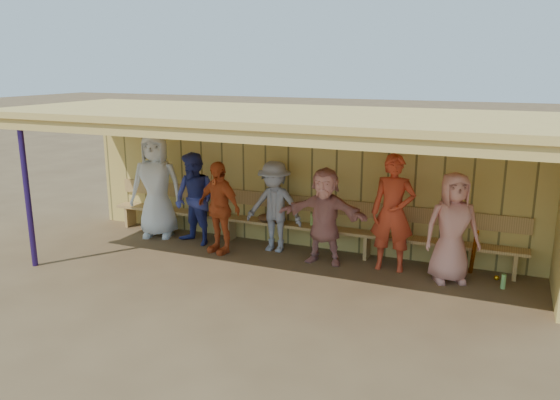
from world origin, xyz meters
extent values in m
plane|color=brown|center=(0.00, 0.00, 0.00)|extent=(90.00, 90.00, 0.00)
imported|color=white|center=(-2.68, 0.73, 0.99)|extent=(1.11, 0.89, 1.97)
imported|color=navy|center=(-1.77, 0.59, 0.84)|extent=(0.96, 0.84, 1.68)
imported|color=#D55322|center=(-1.16, 0.38, 0.80)|extent=(1.01, 0.64, 1.60)
imported|color=gray|center=(-0.30, 0.81, 0.80)|extent=(1.04, 0.61, 1.59)
imported|color=tan|center=(0.69, 0.58, 0.80)|extent=(1.49, 0.52, 1.59)
imported|color=red|center=(1.77, 0.70, 0.93)|extent=(0.71, 0.50, 1.86)
imported|color=#DD8C7C|center=(2.68, 0.57, 0.84)|extent=(0.96, 0.82, 1.67)
cube|color=#D4B65A|center=(0.00, 1.35, 1.20)|extent=(8.60, 0.20, 2.40)
cube|color=#DAB359|center=(0.00, 0.00, 2.45)|extent=(8.80, 3.20, 0.10)
cube|color=#DAB359|center=(0.00, -1.50, 2.32)|extent=(8.80, 0.10, 0.18)
cube|color=#DAB359|center=(-3.80, 0.00, 2.31)|extent=(0.08, 3.00, 0.16)
cube|color=#DAB359|center=(-2.85, 0.00, 2.31)|extent=(0.08, 3.00, 0.16)
cube|color=#DAB359|center=(-1.90, 0.00, 2.31)|extent=(0.08, 3.00, 0.16)
cube|color=#DAB359|center=(-0.95, 0.00, 2.31)|extent=(0.08, 3.00, 0.16)
cube|color=#DAB359|center=(0.00, 0.00, 2.31)|extent=(0.08, 3.00, 0.16)
cube|color=#DAB359|center=(0.95, 0.00, 2.31)|extent=(0.08, 3.00, 0.16)
cube|color=#DAB359|center=(1.90, 0.00, 2.31)|extent=(0.08, 3.00, 0.16)
cube|color=#DAB359|center=(2.85, 0.00, 2.31)|extent=(0.08, 3.00, 0.16)
cube|color=#DAB359|center=(3.80, 0.00, 2.31)|extent=(0.08, 3.00, 0.16)
cylinder|color=navy|center=(-3.60, -1.40, 1.20)|extent=(0.09, 0.09, 2.40)
cube|color=tan|center=(0.00, 1.06, 0.42)|extent=(7.60, 0.32, 0.05)
cube|color=tan|center=(0.00, 1.22, 0.80)|extent=(7.60, 0.04, 0.26)
cube|color=tan|center=(-3.60, 1.06, 0.20)|extent=(0.06, 0.29, 0.40)
cube|color=tan|center=(-1.29, 1.06, 0.20)|extent=(0.06, 0.29, 0.40)
cube|color=tan|center=(1.29, 1.06, 0.20)|extent=(0.06, 0.29, 0.40)
cube|color=tan|center=(3.60, 1.06, 0.20)|extent=(0.06, 0.29, 0.40)
cylinder|color=orange|center=(3.00, 0.86, 0.40)|extent=(0.13, 0.41, 0.80)
sphere|color=gold|center=(3.36, 0.86, 0.04)|extent=(0.08, 0.08, 0.08)
ellipsoid|color=#593319|center=(-1.93, 1.01, 0.52)|extent=(0.30, 0.24, 0.14)
ellipsoid|color=#593319|center=(-0.33, 1.01, 0.52)|extent=(0.30, 0.24, 0.14)
ellipsoid|color=#593319|center=(-0.56, 1.01, 0.52)|extent=(0.30, 0.24, 0.14)
cylinder|color=#AEDC6E|center=(0.29, 1.11, 0.56)|extent=(0.07, 0.07, 0.22)
cylinder|color=orange|center=(1.77, 1.11, 0.56)|extent=(0.07, 0.07, 0.22)
cylinder|color=#89C864|center=(3.45, 0.56, 0.11)|extent=(0.07, 0.07, 0.22)
camera|label=1|loc=(3.35, -7.56, 3.17)|focal=35.00mm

